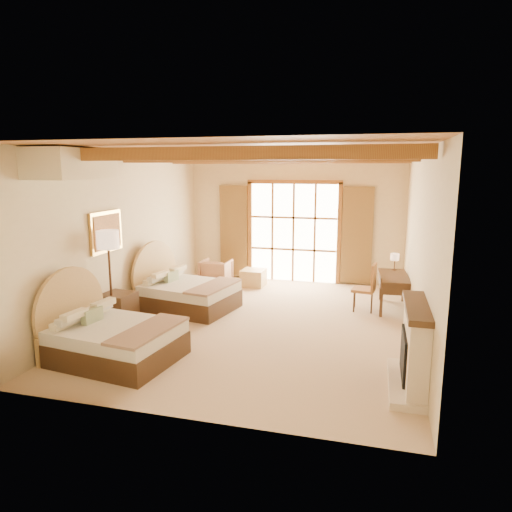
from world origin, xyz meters
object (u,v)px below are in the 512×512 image
(bed_near, at_px, (108,336))
(nightstand, at_px, (119,310))
(desk, at_px, (393,291))
(bed_far, at_px, (183,292))
(armchair, at_px, (216,272))

(bed_near, distance_m, nightstand, 1.45)
(nightstand, bearing_deg, bed_near, -58.98)
(nightstand, relative_size, desk, 0.47)
(bed_far, distance_m, armchair, 2.01)
(bed_near, bearing_deg, desk, 49.02)
(bed_far, height_order, desk, bed_far)
(bed_far, bearing_deg, nightstand, -105.18)
(bed_far, height_order, nightstand, bed_far)
(bed_near, xyz_separation_m, nightstand, (-0.61, 1.31, -0.04))
(bed_near, height_order, bed_far, same)
(nightstand, bearing_deg, desk, 32.70)
(bed_far, bearing_deg, bed_near, -80.21)
(bed_near, relative_size, desk, 1.47)
(armchair, bearing_deg, desk, 167.51)
(bed_far, relative_size, armchair, 2.88)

